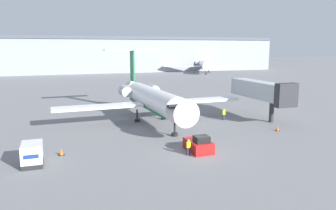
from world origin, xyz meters
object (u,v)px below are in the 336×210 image
worker_near_tug (188,147)px  pushback_tug (198,145)px  airplane_parked_far_left (204,64)px  airplane_main (152,98)px  jet_bridge (262,91)px  luggage_cart (32,154)px  traffic_cone_right (277,128)px  traffic_cone_left (61,152)px  worker_by_wing (224,114)px

worker_near_tug → pushback_tug: bearing=29.4°
airplane_parked_far_left → airplane_main: bearing=-119.9°
pushback_tug → airplane_parked_far_left: size_ratio=0.11×
jet_bridge → worker_near_tug: bearing=-144.1°
pushback_tug → luggage_cart: size_ratio=1.24×
pushback_tug → jet_bridge: jet_bridge is taller
worker_near_tug → airplane_parked_far_left: airplane_parked_far_left is taller
traffic_cone_right → airplane_main: bearing=142.4°
airplane_main → traffic_cone_right: size_ratio=39.38×
airplane_parked_far_left → traffic_cone_left: bearing=-122.6°
worker_near_tug → jet_bridge: bearing=35.9°
airplane_main → worker_by_wing: size_ratio=16.01×
airplane_main → traffic_cone_right: 18.38m
pushback_tug → jet_bridge: (16.20, 11.98, 3.74)m
worker_near_tug → jet_bridge: 22.19m
traffic_cone_right → jet_bridge: (2.46, 7.44, 4.10)m
pushback_tug → jet_bridge: bearing=36.5°
airplane_main → pushback_tug: airplane_main is taller
airplane_main → pushback_tug: size_ratio=7.80×
pushback_tug → traffic_cone_left: bearing=165.8°
airplane_main → traffic_cone_right: airplane_main is taller
traffic_cone_right → airplane_parked_far_left: size_ratio=0.02×
pushback_tug → traffic_cone_right: (13.74, 4.54, -0.36)m
airplane_main → luggage_cart: airplane_main is taller
luggage_cart → worker_near_tug: (15.16, -2.24, -0.19)m
worker_by_wing → traffic_cone_left: size_ratio=2.59×
pushback_tug → luggage_cart: (-16.70, 1.38, 0.36)m
traffic_cone_left → jet_bridge: (30.23, 8.44, 4.12)m
airplane_main → traffic_cone_right: (14.35, -11.04, -3.20)m
luggage_cart → worker_near_tug: bearing=-8.4°
luggage_cart → jet_bridge: size_ratio=0.22×
pushback_tug → airplane_parked_far_left: airplane_parked_far_left is taller
worker_by_wing → jet_bridge: 7.04m
luggage_cart → traffic_cone_left: (2.66, 2.16, -0.74)m
airplane_main → traffic_cone_right: bearing=-37.6°
airplane_main → luggage_cart: (-16.09, -14.20, -2.48)m
luggage_cart → airplane_parked_far_left: size_ratio=0.09×
airplane_main → worker_near_tug: bearing=-93.2°
worker_near_tug → traffic_cone_right: size_ratio=2.31×
worker_by_wing → traffic_cone_right: 9.08m
luggage_cart → airplane_parked_far_left: bearing=56.8°
worker_by_wing → jet_bridge: (6.04, -0.88, 3.50)m
luggage_cart → traffic_cone_right: luggage_cart is taller
traffic_cone_left → jet_bridge: bearing=15.6°
airplane_parked_far_left → jet_bridge: 96.53m
worker_by_wing → traffic_cone_right: size_ratio=2.46×
luggage_cart → jet_bridge: (32.89, 10.60, 3.38)m
worker_near_tug → traffic_cone_right: (15.27, 5.41, -0.53)m
pushback_tug → worker_near_tug: (-1.54, -0.86, 0.17)m
luggage_cart → airplane_parked_far_left: 120.94m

